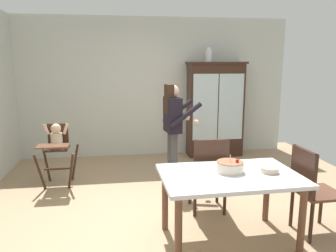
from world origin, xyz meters
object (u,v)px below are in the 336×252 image
at_px(ceramic_vase, 209,55).
at_px(dining_chair_far_side, 209,170).
at_px(dining_table, 229,183).
at_px(birthday_cake, 230,167).
at_px(dining_chair_right_end, 310,185).
at_px(adult_person, 173,122).
at_px(serving_bowl, 270,170).
at_px(china_cabinet, 215,109).
at_px(high_chair_with_toddler, 57,143).

relative_size(ceramic_vase, dining_chair_far_side, 0.28).
height_order(dining_table, birthday_cake, birthday_cake).
bearing_deg(dining_chair_right_end, dining_table, 89.74).
relative_size(adult_person, birthday_cake, 5.47).
bearing_deg(serving_bowl, ceramic_vase, 86.27).
xyz_separation_m(ceramic_vase, adult_person, (-0.93, -1.47, -1.00)).
bearing_deg(china_cabinet, ceramic_vase, 178.60).
xyz_separation_m(serving_bowl, dining_chair_far_side, (-0.44, 0.69, -0.21)).
xyz_separation_m(high_chair_with_toddler, adult_person, (1.74, -0.22, 0.31)).
height_order(china_cabinet, birthday_cake, china_cabinet).
xyz_separation_m(dining_table, dining_chair_right_end, (0.91, 0.02, -0.09)).
distance_m(high_chair_with_toddler, adult_person, 1.78).
bearing_deg(dining_chair_far_side, dining_table, 94.87).
bearing_deg(high_chair_with_toddler, dining_chair_right_end, -32.63).
height_order(adult_person, serving_bowl, adult_person).
distance_m(ceramic_vase, dining_chair_right_end, 3.48).
bearing_deg(dining_table, birthday_cake, 71.73).
xyz_separation_m(adult_person, serving_bowl, (0.72, -1.73, -0.20)).
xyz_separation_m(ceramic_vase, birthday_cake, (-0.60, -3.12, -1.18)).
height_order(adult_person, dining_chair_right_end, adult_person).
xyz_separation_m(china_cabinet, ceramic_vase, (-0.15, 0.00, 1.04)).
height_order(adult_person, dining_chair_far_side, adult_person).
bearing_deg(dining_chair_far_side, china_cabinet, -105.09).
height_order(high_chair_with_toddler, serving_bowl, high_chair_with_toddler).
xyz_separation_m(high_chair_with_toddler, serving_bowl, (2.45, -1.95, 0.11)).
xyz_separation_m(dining_table, dining_chair_far_side, (-0.03, 0.67, -0.09)).
bearing_deg(ceramic_vase, dining_table, -101.11).
bearing_deg(adult_person, birthday_cake, -175.93).
height_order(dining_table, serving_bowl, serving_bowl).
distance_m(dining_table, birthday_cake, 0.17).
bearing_deg(birthday_cake, dining_chair_far_side, 94.59).
bearing_deg(serving_bowl, high_chair_with_toddler, 141.53).
distance_m(high_chair_with_toddler, dining_table, 2.81).
bearing_deg(dining_chair_right_end, birthday_cake, 85.41).
distance_m(adult_person, dining_table, 1.77).
xyz_separation_m(ceramic_vase, dining_chair_far_side, (-0.65, -2.52, -1.42)).
distance_m(dining_chair_far_side, dining_chair_right_end, 1.14).
bearing_deg(dining_table, high_chair_with_toddler, 136.48).
relative_size(dining_table, dining_chair_right_end, 1.47).
xyz_separation_m(ceramic_vase, dining_chair_right_end, (0.29, -3.16, -1.42)).
bearing_deg(adult_person, high_chair_with_toddler, 75.74).
xyz_separation_m(adult_person, dining_chair_far_side, (0.28, -1.04, -0.41)).
distance_m(high_chair_with_toddler, serving_bowl, 3.14).
bearing_deg(adult_person, dining_chair_far_side, -172.26).
bearing_deg(dining_chair_far_side, adult_person, -72.54).
bearing_deg(serving_bowl, birthday_cake, 168.01).
relative_size(ceramic_vase, serving_bowl, 1.50).
bearing_deg(dining_chair_right_end, serving_bowl, 92.87).
bearing_deg(ceramic_vase, dining_chair_far_side, -104.53).
height_order(serving_bowl, dining_chair_far_side, dining_chair_far_side).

